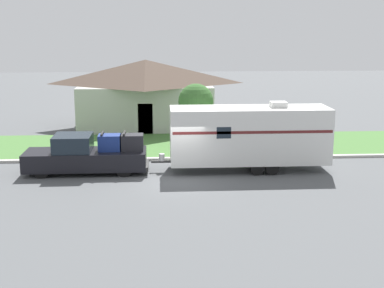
{
  "coord_description": "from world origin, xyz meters",
  "views": [
    {
      "loc": [
        -0.93,
        -24.77,
        7.3
      ],
      "look_at": [
        0.72,
        1.47,
        1.4
      ],
      "focal_mm": 50.0,
      "sensor_mm": 36.0,
      "label": 1
    }
  ],
  "objects": [
    {
      "name": "ground_plane",
      "position": [
        0.0,
        0.0,
        0.0
      ],
      "size": [
        120.0,
        120.0,
        0.0
      ],
      "primitive_type": "plane",
      "color": "#515456"
    },
    {
      "name": "curb_strip",
      "position": [
        0.0,
        3.75,
        0.07
      ],
      "size": [
        80.0,
        0.3,
        0.14
      ],
      "color": "beige",
      "rests_on": "ground_plane"
    },
    {
      "name": "lawn_strip",
      "position": [
        0.0,
        7.4,
        0.01
      ],
      "size": [
        80.0,
        7.0,
        0.03
      ],
      "color": "#477538",
      "rests_on": "ground_plane"
    },
    {
      "name": "house_across_street",
      "position": [
        -1.85,
        14.1,
        2.5
      ],
      "size": [
        10.11,
        6.92,
        4.82
      ],
      "color": "#B2B2A8",
      "rests_on": "ground_plane"
    },
    {
      "name": "pickup_truck",
      "position": [
        -4.54,
        1.47,
        0.9
      ],
      "size": [
        6.14,
        2.06,
        2.05
      ],
      "color": "black",
      "rests_on": "ground_plane"
    },
    {
      "name": "travel_trailer",
      "position": [
        3.63,
        1.47,
        1.83
      ],
      "size": [
        8.98,
        2.28,
        3.51
      ],
      "color": "black",
      "rests_on": "ground_plane"
    },
    {
      "name": "mailbox",
      "position": [
        8.64,
        4.87,
        1.04
      ],
      "size": [
        0.48,
        0.2,
        1.35
      ],
      "color": "brown",
      "rests_on": "ground_plane"
    },
    {
      "name": "tree_in_yard",
      "position": [
        1.26,
        6.53,
        2.84
      ],
      "size": [
        2.08,
        2.08,
        3.9
      ],
      "color": "brown",
      "rests_on": "ground_plane"
    }
  ]
}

